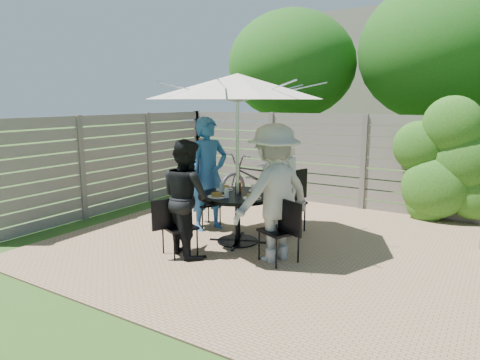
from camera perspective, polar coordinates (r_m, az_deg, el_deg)
The scene contains 21 objects.
backyard_envelope at distance 15.60m, azimuth 24.34°, elevation 11.54°, with size 60.00×60.00×5.00m.
patio_table at distance 6.31m, azimuth -0.32°, elevation -3.89°, with size 1.50×1.50×0.75m.
umbrella at distance 6.11m, azimuth -0.34°, elevation 12.36°, with size 3.35×3.35×2.47m.
chair_back at distance 6.94m, azimuth 6.31°, elevation -4.51°, with size 0.59×0.76×0.99m.
person_back at distance 6.73m, azimuth 5.54°, elevation -0.20°, with size 0.83×0.54×1.69m, color silver.
chair_left at distance 7.17m, azimuth -4.67°, elevation -4.38°, with size 0.64×0.52×0.84m.
person_left at distance 6.91m, azimuth -4.20°, elevation 0.76°, with size 0.67×0.44×1.84m, color #23579B.
chair_front at distance 5.92m, azimuth -8.13°, elevation -7.74°, with size 0.52×0.63×0.82m.
person_front at distance 5.83m, azimuth -7.09°, elevation -2.38°, with size 0.78×0.61×1.60m, color black.
chair_right at distance 5.64m, azimuth 5.26°, elevation -8.44°, with size 0.67×0.56×0.87m.
person_right at distance 5.57m, azimuth 4.49°, elevation -1.81°, with size 1.17×0.67×1.81m, color #999894.
plate_back at distance 6.45m, azimuth 2.32°, elevation -1.28°, with size 0.26×0.26×0.06m.
plate_left at distance 6.54m, azimuth -2.10°, elevation -1.12°, with size 0.26×0.26×0.06m.
plate_front at distance 6.06m, azimuth -3.14°, elevation -2.07°, with size 0.26×0.26×0.06m.
plate_right at distance 5.96m, azimuth 1.63°, elevation -2.27°, with size 0.26×0.26×0.06m.
glass_left at distance 6.39m, azimuth -2.41°, elevation -0.97°, with size 0.07×0.07×0.14m, color silver.
glass_front at distance 6.01m, azimuth -1.81°, elevation -1.71°, with size 0.07×0.07×0.14m, color silver.
glass_right at distance 6.09m, azimuth 1.87°, elevation -1.56°, with size 0.07×0.07×0.14m, color silver.
syrup_jug at distance 6.31m, azimuth -0.25°, elevation -1.02°, with size 0.09×0.09×0.16m, color #59280C.
coffee_cup at distance 6.28m, azimuth 1.85°, elevation -1.27°, with size 0.08×0.08×0.12m, color #C6B293.
bicycle at distance 9.06m, azimuth 2.15°, elevation 0.54°, with size 0.69×1.97×1.04m, color #333338.
Camera 1 is at (2.28, -5.15, 2.10)m, focal length 32.00 mm.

